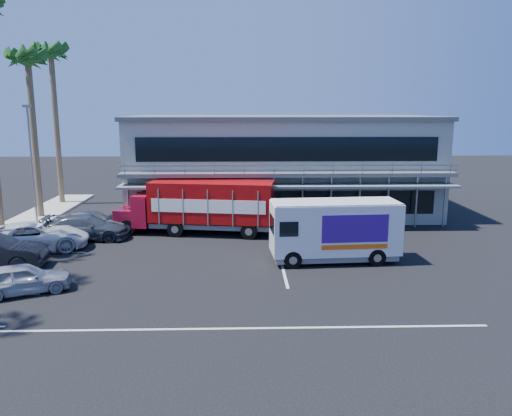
{
  "coord_description": "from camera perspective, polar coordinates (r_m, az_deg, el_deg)",
  "views": [
    {
      "loc": [
        0.0,
        -22.94,
        7.9
      ],
      "look_at": [
        0.76,
        4.82,
        2.3
      ],
      "focal_mm": 35.0,
      "sensor_mm": 36.0,
      "label": 1
    }
  ],
  "objects": [
    {
      "name": "parked_car_c",
      "position": [
        30.56,
        -24.02,
        -3.01
      ],
      "size": [
        6.4,
        4.34,
        1.63
      ],
      "primitive_type": "imported",
      "rotation": [
        0.0,
        0.0,
        1.88
      ],
      "color": "silver",
      "rests_on": "ground"
    },
    {
      "name": "building",
      "position": [
        38.23,
        2.95,
        5.01
      ],
      "size": [
        22.4,
        12.0,
        7.3
      ],
      "color": "gray",
      "rests_on": "ground"
    },
    {
      "name": "ground",
      "position": [
        24.26,
        -1.51,
        -7.6
      ],
      "size": [
        120.0,
        120.0,
        0.0
      ],
      "primitive_type": "plane",
      "color": "black",
      "rests_on": "ground"
    },
    {
      "name": "parked_car_d",
      "position": [
        32.04,
        -18.79,
        -2.14
      ],
      "size": [
        5.06,
        2.06,
        1.47
      ],
      "primitive_type": "imported",
      "rotation": [
        0.0,
        0.0,
        1.57
      ],
      "color": "#313842",
      "rests_on": "ground"
    },
    {
      "name": "white_van",
      "position": [
        26.14,
        8.96,
        -2.47
      ],
      "size": [
        6.69,
        2.67,
        3.2
      ],
      "rotation": [
        0.0,
        0.0,
        0.07
      ],
      "color": "silver",
      "rests_on": "ground"
    },
    {
      "name": "palm_e",
      "position": [
        38.92,
        -24.57,
        14.34
      ],
      "size": [
        2.8,
        2.8,
        12.25
      ],
      "color": "brown",
      "rests_on": "ground"
    },
    {
      "name": "red_truck",
      "position": [
        31.71,
        -6.27,
        0.33
      ],
      "size": [
        10.24,
        3.83,
        3.37
      ],
      "rotation": [
        0.0,
        0.0,
        -0.15
      ],
      "color": "maroon",
      "rests_on": "ground"
    },
    {
      "name": "light_pole_far",
      "position": [
        36.95,
        -24.27,
        5.12
      ],
      "size": [
        0.5,
        0.25,
        8.09
      ],
      "color": "gray",
      "rests_on": "ground"
    },
    {
      "name": "parked_car_e",
      "position": [
        33.16,
        -18.19,
        -1.59
      ],
      "size": [
        4.81,
        2.7,
        1.54
      ],
      "primitive_type": "imported",
      "rotation": [
        0.0,
        0.0,
        1.37
      ],
      "color": "gray",
      "rests_on": "ground"
    },
    {
      "name": "parked_car_a",
      "position": [
        23.93,
        -25.1,
        -7.31
      ],
      "size": [
        4.21,
        3.02,
        1.33
      ],
      "primitive_type": "imported",
      "rotation": [
        0.0,
        0.0,
        1.99
      ],
      "color": "#A2A4A9",
      "rests_on": "ground"
    },
    {
      "name": "palm_f",
      "position": [
        44.25,
        -22.34,
        15.2
      ],
      "size": [
        2.8,
        2.8,
        13.25
      ],
      "color": "brown",
      "rests_on": "ground"
    }
  ]
}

